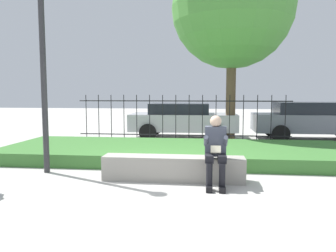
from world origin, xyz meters
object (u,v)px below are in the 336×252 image
(person_seated_reader, at_px, (215,148))
(car_parked_center, at_px, (183,119))
(stone_bench, at_px, (173,170))
(tree_behind_fence, at_px, (232,8))
(car_parked_right, at_px, (312,120))
(street_lamp, at_px, (42,42))

(person_seated_reader, distance_m, car_parked_center, 6.40)
(stone_bench, distance_m, tree_behind_fence, 7.15)
(person_seated_reader, bearing_deg, car_parked_right, 60.21)
(street_lamp, bearing_deg, stone_bench, -7.23)
(person_seated_reader, relative_size, car_parked_right, 0.30)
(person_seated_reader, xyz_separation_m, tree_behind_fence, (0.69, 5.73, 3.88))
(person_seated_reader, height_order, street_lamp, street_lamp)
(stone_bench, distance_m, car_parked_right, 7.56)
(car_parked_right, bearing_deg, street_lamp, -141.19)
(stone_bench, relative_size, car_parked_right, 0.64)
(stone_bench, height_order, tree_behind_fence, tree_behind_fence)
(stone_bench, height_order, person_seated_reader, person_seated_reader)
(car_parked_right, distance_m, street_lamp, 9.40)
(street_lamp, bearing_deg, tree_behind_fence, 50.66)
(person_seated_reader, distance_m, street_lamp, 4.10)
(person_seated_reader, bearing_deg, tree_behind_fence, 83.15)
(car_parked_center, bearing_deg, street_lamp, -114.21)
(car_parked_center, height_order, car_parked_right, car_parked_right)
(person_seated_reader, height_order, tree_behind_fence, tree_behind_fence)
(stone_bench, height_order, car_parked_center, car_parked_center)
(stone_bench, distance_m, person_seated_reader, 0.96)
(car_parked_right, bearing_deg, person_seated_reader, -119.81)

